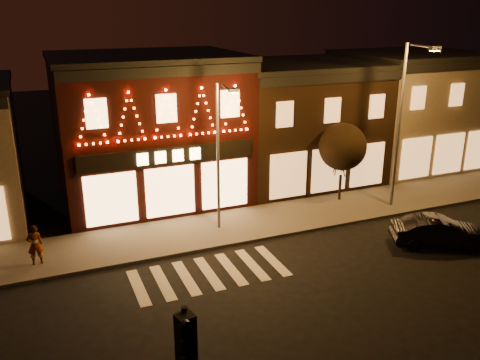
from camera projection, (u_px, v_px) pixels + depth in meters
ground at (246, 325)px, 18.08m from camera, size 120.00×120.00×0.00m
sidewalk_far at (220, 228)px, 25.78m from camera, size 44.00×4.00×0.15m
building_pulp at (150, 128)px, 28.96m from camera, size 10.20×8.34×8.30m
building_right_a at (297, 121)px, 32.54m from camera, size 9.20×8.28×7.50m
building_right_b at (410, 109)px, 35.76m from camera, size 9.20×8.28×7.80m
streetlamp_mid at (220, 147)px, 24.19m from camera, size 0.57×1.66×7.23m
streetlamp_right at (404, 114)px, 26.77m from camera, size 0.59×2.03×8.83m
tree_right at (343, 147)px, 28.46m from camera, size 2.68×2.68×4.47m
dark_sedan at (439, 232)px, 23.84m from camera, size 4.52×3.16×1.41m
pedestrian at (35, 245)px, 21.78m from camera, size 0.70×0.49×1.81m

